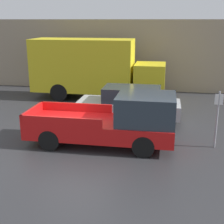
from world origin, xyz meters
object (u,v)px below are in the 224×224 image
car (130,104)px  pickup_truck (115,121)px  parking_sign (217,116)px  newspaper_box (102,82)px  delivery_truck (92,67)px

car → pickup_truck: bearing=-93.4°
pickup_truck → parking_sign: (3.79, 0.41, 0.28)m
car → newspaper_box: car is taller
pickup_truck → newspaper_box: size_ratio=5.06×
car → parking_sign: (3.60, -2.76, 0.41)m
pickup_truck → parking_sign: parking_sign is taller
pickup_truck → car: (0.19, 3.17, -0.13)m
parking_sign → newspaper_box: size_ratio=1.98×
parking_sign → car: bearing=142.5°
car → parking_sign: parking_sign is taller
car → delivery_truck: (-2.79, 4.00, 1.08)m
car → newspaper_box: (-2.72, 6.49, -0.28)m
car → newspaper_box: 7.04m
pickup_truck → parking_sign: 3.82m
delivery_truck → parking_sign: delivery_truck is taller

